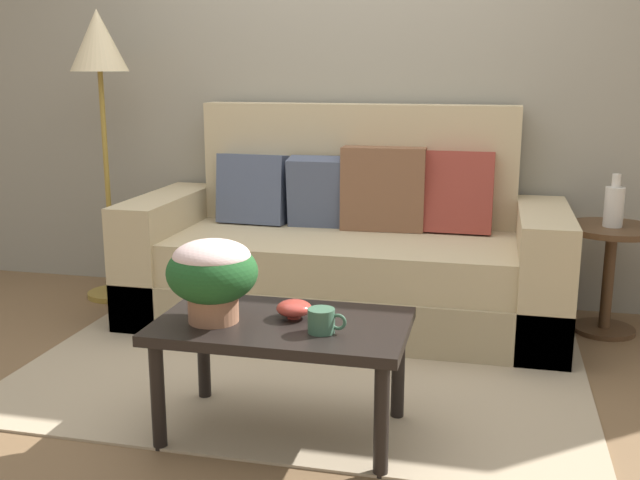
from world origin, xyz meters
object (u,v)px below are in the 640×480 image
Objects in this scene: snack_bowl at (294,308)px; floor_lamp at (100,65)px; table_vase at (614,205)px; couch at (347,255)px; coffee_mug at (322,321)px; side_table at (610,259)px; coffee_table at (282,336)px; potted_plant at (212,272)px.

floor_lamp is at bearing 137.37° from snack_bowl.
table_vase is (1.28, 1.39, 0.19)m from snack_bowl.
couch reaches higher than snack_bowl.
snack_bowl is at bearing 137.03° from coffee_mug.
couch is 8.53× the size of table_vase.
floor_lamp is 12.12× the size of coffee_mug.
coffee_mug is at bearing -127.11° from side_table.
coffee_table is 2.26m from floor_lamp.
potted_plant reaches higher than coffee_mug.
coffee_table is 0.55× the size of floor_lamp.
couch reaches higher than coffee_mug.
potted_plant is at bearing -136.20° from side_table.
couch is at bearing -2.73° from floor_lamp.
couch is 1.46m from coffee_mug.
floor_lamp reaches higher than snack_bowl.
potted_plant is 2.16m from table_vase.
coffee_mug is at bearing -26.49° from coffee_table.
snack_bowl is (-0.13, 0.13, -0.01)m from coffee_mug.
coffee_table is at bearing 13.62° from potted_plant.
coffee_table is at bearing -128.71° from snack_bowl.
side_table is 2.95m from floor_lamp.
table_vase is at bearing 52.80° from coffee_mug.
coffee_mug is at bearing -3.54° from potted_plant.
coffee_mug is (0.17, -0.08, 0.10)m from coffee_table.
floor_lamp is 12.71× the size of snack_bowl.
coffee_table is 0.11m from snack_bowl.
coffee_mug is (-1.15, -1.53, 0.10)m from side_table.
potted_plant reaches higher than side_table.
side_table is at bearing 47.35° from snack_bowl.
snack_bowl is at bearing -132.65° from side_table.
floor_lamp reaches higher than side_table.
side_table is at bearing 65.46° from table_vase.
snack_bowl is 1.90m from table_vase.
coffee_table is 1.97m from table_vase.
couch is at bearing 81.43° from potted_plant.
potted_plant is 0.44m from coffee_mug.
potted_plant is 0.33m from snack_bowl.
table_vase is (2.78, 0.01, -0.69)m from floor_lamp.
side_table is 0.28m from table_vase.
coffee_table is at bearing -44.13° from floor_lamp.
coffee_table is at bearing 153.51° from coffee_mug.
side_table is at bearing 47.46° from coffee_table.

